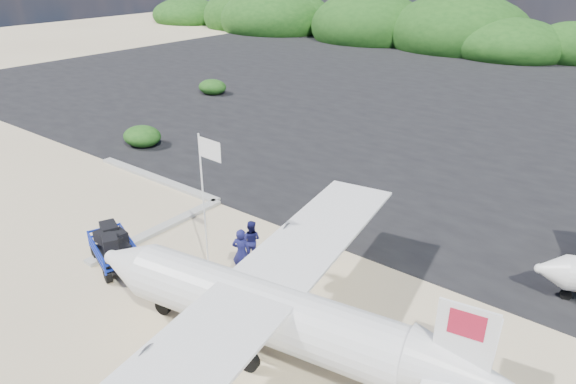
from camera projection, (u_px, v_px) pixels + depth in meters
name	position (u px, v px, depth m)	size (l,w,h in m)	color
ground	(207.00, 283.00, 18.66)	(160.00, 160.00, 0.00)	beige
asphalt_apron	(485.00, 108.00, 40.17)	(90.00, 50.00, 0.04)	#B2B2B2
lagoon	(99.00, 203.00, 24.75)	(9.00, 7.00, 0.40)	#B2B2B2
vegetation_band	(559.00, 61.00, 58.09)	(124.00, 8.00, 4.40)	#B2B2B2
baggage_cart	(116.00, 265.00, 19.74)	(2.67, 1.53, 1.34)	#0B23AE
flagpole	(209.00, 268.00, 19.54)	(1.08, 0.45, 5.40)	white
signboard	(210.00, 316.00, 16.95)	(1.91, 0.18, 1.58)	brown
crew_a	(242.00, 253.00, 18.67)	(0.72, 0.47, 1.98)	#161854
crew_b	(251.00, 240.00, 19.85)	(0.80, 0.63, 1.65)	#161854
aircraft_small	(368.00, 75.00, 51.23)	(6.76, 6.76, 2.43)	#B2B2B2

